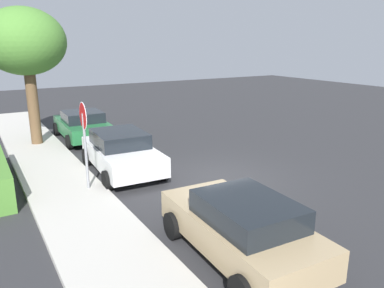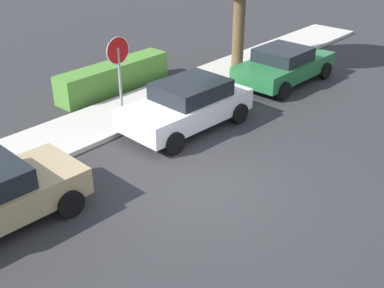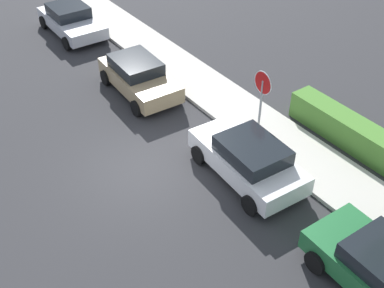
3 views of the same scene
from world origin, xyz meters
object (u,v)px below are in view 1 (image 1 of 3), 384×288
parked_car_white (121,152)px  street_tree_near_corner (24,43)px  stop_sign (84,131)px  parked_car_tan (241,226)px  parked_car_green (83,125)px

parked_car_white → street_tree_near_corner: bearing=21.6°
parked_car_white → street_tree_near_corner: size_ratio=0.71×
stop_sign → parked_car_tan: size_ratio=0.68×
stop_sign → street_tree_near_corner: 6.93m
stop_sign → parked_car_green: 6.84m
parked_car_white → parked_car_green: bearing=-0.8°
parked_car_white → stop_sign: bearing=128.8°
stop_sign → parked_car_white: stop_sign is taller
parked_car_white → street_tree_near_corner: (5.21, 2.06, 3.67)m
street_tree_near_corner → parked_car_tan: bearing=-169.1°
parked_car_green → street_tree_near_corner: (-0.07, 2.14, 3.71)m
stop_sign → parked_car_tan: bearing=-161.7°
street_tree_near_corner → stop_sign: bearing=-175.5°
parked_car_green → street_tree_near_corner: size_ratio=0.72×
parked_car_tan → parked_car_green: bearing=0.6°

